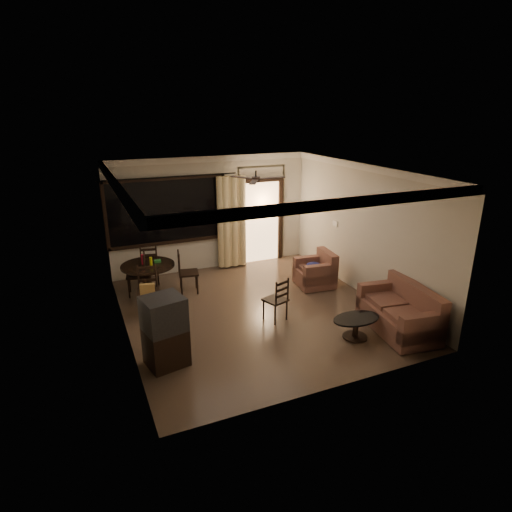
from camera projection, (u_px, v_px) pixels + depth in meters
name	position (u px, v px, depth m)	size (l,w,h in m)	color
ground	(256.00, 311.00, 8.62)	(5.50, 5.50, 0.00)	#7F6651
room_shell	(249.00, 202.00, 9.78)	(5.50, 6.70, 5.50)	beige
dining_table	(148.00, 271.00, 9.15)	(1.14, 1.14, 0.93)	black
dining_chair_west	(138.00, 282.00, 9.29)	(0.49, 0.49, 0.95)	black
dining_chair_east	(188.00, 280.00, 9.41)	(0.49, 0.49, 0.95)	black
dining_chair_south	(149.00, 299.00, 8.44)	(0.49, 0.54, 0.95)	black
dining_chair_north	(150.00, 272.00, 9.88)	(0.49, 0.49, 0.95)	black
tv_cabinet	(165.00, 331.00, 6.65)	(0.70, 0.66, 1.16)	black
sofa	(401.00, 313.00, 7.76)	(1.08, 1.71, 0.85)	#4D2524
armchair	(317.00, 272.00, 9.74)	(0.86, 0.86, 0.78)	#4D2524
coffee_table	(356.00, 324.00, 7.53)	(0.89, 0.53, 0.39)	black
side_chair	(276.00, 307.00, 8.17)	(0.49, 0.49, 0.88)	black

